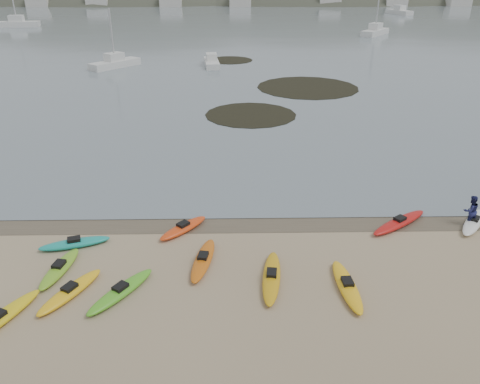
{
  "coord_description": "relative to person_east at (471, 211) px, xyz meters",
  "views": [
    {
      "loc": [
        -0.39,
        -20.55,
        11.34
      ],
      "look_at": [
        0.0,
        0.0,
        1.5
      ],
      "focal_mm": 35.0,
      "sensor_mm": 36.0,
      "label": 1
    }
  ],
  "objects": [
    {
      "name": "kelp_mats",
      "position": [
        -6.81,
        29.34,
        -0.75
      ],
      "size": [
        16.65,
        33.42,
        0.04
      ],
      "color": "black",
      "rests_on": "water"
    },
    {
      "name": "far_town",
      "position": [
        -5.14,
        145.8,
        1.22
      ],
      "size": [
        199.0,
        5.0,
        4.0
      ],
      "color": "beige",
      "rests_on": "ground"
    },
    {
      "name": "far_hills",
      "position": [
        28.24,
        194.77,
        -16.71
      ],
      "size": [
        550.0,
        135.0,
        80.0
      ],
      "color": "#384235",
      "rests_on": "ground"
    },
    {
      "name": "person_east",
      "position": [
        0.0,
        0.0,
        0.0
      ],
      "size": [
        0.85,
        0.72,
        1.56
      ],
      "primitive_type": "imported",
      "rotation": [
        0.0,
        0.0,
        3.32
      ],
      "color": "navy",
      "rests_on": "ground"
    },
    {
      "name": "moored_boats",
      "position": [
        -7.88,
        82.13,
        -0.2
      ],
      "size": [
        99.47,
        83.42,
        1.27
      ],
      "color": "silver",
      "rests_on": "ground"
    },
    {
      "name": "ground",
      "position": [
        -11.14,
        0.8,
        -0.78
      ],
      "size": [
        600.0,
        600.0,
        0.0
      ],
      "primitive_type": "plane",
      "color": "tan",
      "rests_on": "ground"
    },
    {
      "name": "kayaks",
      "position": [
        -12.98,
        -3.48,
        -0.61
      ],
      "size": [
        23.19,
        9.99,
        0.34
      ],
      "color": "yellow",
      "rests_on": "ground"
    },
    {
      "name": "wet_sand",
      "position": [
        -11.14,
        0.5,
        -0.78
      ],
      "size": [
        60.0,
        60.0,
        0.0
      ],
      "primitive_type": "plane",
      "color": "brown",
      "rests_on": "ground"
    }
  ]
}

